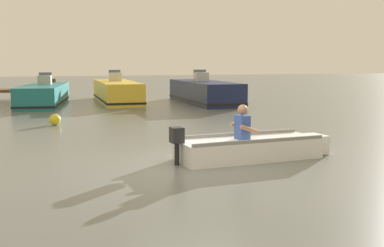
{
  "coord_description": "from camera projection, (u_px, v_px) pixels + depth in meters",
  "views": [
    {
      "loc": [
        -2.86,
        -8.93,
        2.11
      ],
      "look_at": [
        0.66,
        2.46,
        0.55
      ],
      "focal_mm": 44.74,
      "sensor_mm": 36.0,
      "label": 1
    }
  ],
  "objects": [
    {
      "name": "moored_boat_navy",
      "position": [
        204.0,
        93.0,
        24.12
      ],
      "size": [
        1.98,
        6.52,
        1.67
      ],
      "color": "#19234C",
      "rests_on": "ground"
    },
    {
      "name": "rowboat_with_person",
      "position": [
        251.0,
        147.0,
        10.38
      ],
      "size": [
        3.72,
        1.37,
        1.19
      ],
      "color": "white",
      "rests_on": "ground"
    },
    {
      "name": "moored_boat_teal",
      "position": [
        44.0,
        95.0,
        23.02
      ],
      "size": [
        2.68,
        6.42,
        1.55
      ],
      "color": "#1E727A",
      "rests_on": "ground"
    },
    {
      "name": "moored_boat_yellow",
      "position": [
        117.0,
        92.0,
        24.63
      ],
      "size": [
        1.86,
        6.56,
        1.64
      ],
      "color": "gold",
      "rests_on": "ground"
    },
    {
      "name": "mooring_buoy",
      "position": [
        55.0,
        120.0,
        15.78
      ],
      "size": [
        0.38,
        0.38,
        0.38
      ],
      "primitive_type": "sphere",
      "color": "yellow",
      "rests_on": "ground"
    },
    {
      "name": "ground_plane",
      "position": [
        197.0,
        167.0,
        9.57
      ],
      "size": [
        120.0,
        120.0,
        0.0
      ],
      "primitive_type": "plane",
      "color": "slate"
    }
  ]
}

